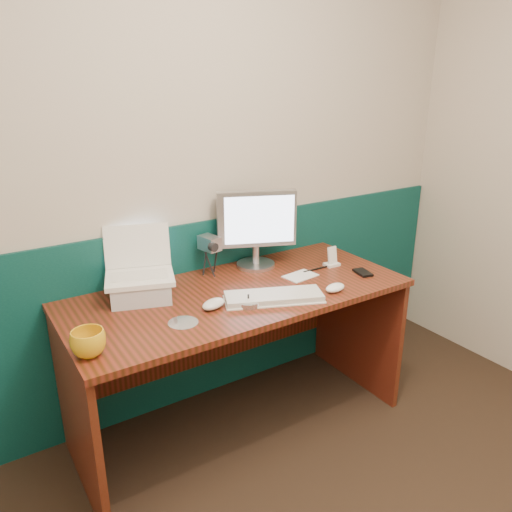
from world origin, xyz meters
TOP-DOWN VIEW (x-y plane):
  - back_wall at (0.00, 1.75)m, footprint 3.50×0.04m
  - wainscot at (0.00, 1.74)m, footprint 3.48×0.02m
  - desk at (0.10, 1.38)m, footprint 1.60×0.70m
  - laptop_riser at (-0.31, 1.55)m, footprint 0.31×0.29m
  - laptop at (-0.31, 1.55)m, footprint 0.35×0.31m
  - monitor at (0.34, 1.61)m, footprint 0.42×0.26m
  - keyboard at (0.18, 1.21)m, footprint 0.45×0.30m
  - mouse_right at (0.48, 1.14)m, footprint 0.12×0.08m
  - mouse_left at (-0.08, 1.28)m, footprint 0.14×0.11m
  - mug at (-0.64, 1.18)m, footprint 0.14×0.14m
  - camcorder at (0.09, 1.64)m, footprint 0.13×0.16m
  - cd_spindle at (0.06, 1.23)m, footprint 0.11×0.11m
  - cd_loose_a at (-0.25, 1.23)m, footprint 0.12×0.12m
  - pen at (0.57, 1.40)m, footprint 0.15×0.01m
  - papers at (0.45, 1.37)m, footprint 0.18×0.13m
  - dock at (0.69, 1.40)m, footprint 0.08×0.06m
  - music_player at (0.69, 1.40)m, footprint 0.05×0.03m
  - pda at (0.74, 1.23)m, footprint 0.08×0.12m

SIDE VIEW (x-z plane):
  - desk at x=0.10m, z-range 0.00..0.75m
  - wainscot at x=0.00m, z-range 0.00..1.00m
  - cd_loose_a at x=-0.25m, z-range 0.75..0.75m
  - papers at x=0.45m, z-range 0.75..0.75m
  - pen at x=0.57m, z-range 0.75..0.76m
  - pda at x=0.74m, z-range 0.75..0.76m
  - dock at x=0.69m, z-range 0.75..0.76m
  - cd_spindle at x=0.06m, z-range 0.75..0.77m
  - keyboard at x=0.18m, z-range 0.75..0.78m
  - mouse_right at x=0.48m, z-range 0.75..0.79m
  - mouse_left at x=-0.08m, z-range 0.75..0.79m
  - laptop_riser at x=-0.31m, z-range 0.75..0.84m
  - mug at x=-0.64m, z-range 0.75..0.85m
  - music_player at x=0.69m, z-range 0.76..0.85m
  - camcorder at x=0.09m, z-range 0.75..0.97m
  - monitor at x=0.34m, z-range 0.75..1.15m
  - laptop at x=-0.31m, z-range 0.84..1.09m
  - back_wall at x=0.00m, z-range 0.00..2.50m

